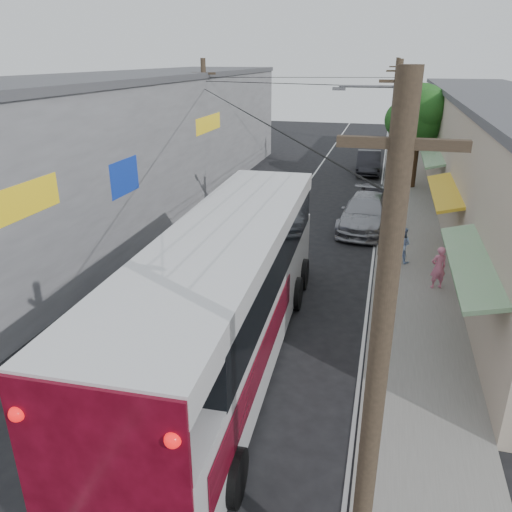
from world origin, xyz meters
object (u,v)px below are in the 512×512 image
at_px(parked_car_far, 369,162).
at_px(jeepney, 181,286).
at_px(parked_car_mid, 374,196).
at_px(coach_bus, 229,291).
at_px(parked_suv, 366,213).
at_px(pedestrian_far, 402,245).
at_px(pedestrian_near, 438,267).

bearing_deg(parked_car_far, jeepney, -104.68).
bearing_deg(parked_car_mid, coach_bus, -106.64).
distance_m(coach_bus, parked_car_mid, 17.18).
distance_m(jeepney, parked_car_mid, 15.36).
relative_size(coach_bus, parked_suv, 2.46).
xyz_separation_m(parked_car_far, pedestrian_far, (2.20, -17.63, 0.09)).
bearing_deg(jeepney, pedestrian_near, 15.53).
relative_size(parked_car_mid, pedestrian_far, 2.53).
bearing_deg(pedestrian_near, parked_car_mid, -97.85).
bearing_deg(pedestrian_far, parked_car_far, -59.28).
bearing_deg(jeepney, parked_car_mid, 61.14).
bearing_deg(pedestrian_far, coach_bus, 83.59).
height_order(jeepney, pedestrian_near, pedestrian_near).
distance_m(jeepney, pedestrian_near, 9.32).
height_order(coach_bus, jeepney, coach_bus).
bearing_deg(parked_car_mid, jeepney, -118.12).
xyz_separation_m(jeepney, pedestrian_near, (8.66, 3.44, 0.20)).
distance_m(parked_suv, parked_car_far, 13.22).
bearing_deg(parked_car_far, parked_car_mid, -87.51).
distance_m(jeepney, parked_car_far, 23.90).
bearing_deg(parked_car_mid, pedestrian_far, -85.56).
xyz_separation_m(parked_car_mid, pedestrian_far, (1.46, -8.46, 0.22)).
height_order(pedestrian_near, pedestrian_far, pedestrian_near).
height_order(jeepney, pedestrian_far, pedestrian_far).
xyz_separation_m(parked_car_far, pedestrian_near, (3.46, -19.89, 0.13)).
bearing_deg(jeepney, coach_bus, -51.41).
xyz_separation_m(parked_suv, parked_car_mid, (0.24, 4.05, -0.17)).
xyz_separation_m(coach_bus, parked_suv, (3.11, 12.74, -1.24)).
relative_size(jeepney, pedestrian_near, 3.26).
relative_size(parked_car_far, pedestrian_near, 2.98).
height_order(parked_suv, parked_car_far, parked_suv).
xyz_separation_m(parked_suv, pedestrian_near, (2.96, -6.68, 0.11)).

